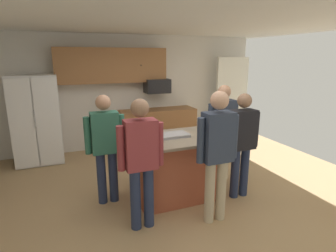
% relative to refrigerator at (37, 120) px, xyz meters
% --- Properties ---
extents(floor, '(7.04, 7.04, 0.00)m').
position_rel_refrigerator_xyz_m(floor, '(2.00, -2.38, -0.89)').
color(floor, tan).
rests_on(floor, ground).
extents(ceiling, '(7.04, 7.04, 0.00)m').
position_rel_refrigerator_xyz_m(ceiling, '(2.00, -2.38, 1.71)').
color(ceiling, white).
extents(back_wall, '(6.40, 0.10, 2.60)m').
position_rel_refrigerator_xyz_m(back_wall, '(2.00, 0.42, 0.41)').
color(back_wall, silver).
rests_on(back_wall, ground).
extents(french_door_window_panel, '(0.90, 0.06, 2.00)m').
position_rel_refrigerator_xyz_m(french_door_window_panel, '(4.60, 0.02, 0.21)').
color(french_door_window_panel, white).
rests_on(french_door_window_panel, ground).
extents(cabinet_run_upper, '(2.40, 0.38, 0.75)m').
position_rel_refrigerator_xyz_m(cabinet_run_upper, '(1.60, 0.22, 1.04)').
color(cabinet_run_upper, '#936038').
extents(cabinet_run_lower, '(1.80, 0.63, 0.90)m').
position_rel_refrigerator_xyz_m(cabinet_run_lower, '(2.60, 0.10, -0.44)').
color(cabinet_run_lower, '#936038').
rests_on(cabinet_run_lower, ground).
extents(refrigerator, '(0.89, 0.76, 1.78)m').
position_rel_refrigerator_xyz_m(refrigerator, '(0.00, 0.00, 0.00)').
color(refrigerator, white).
rests_on(refrigerator, ground).
extents(microwave_over_range, '(0.56, 0.40, 0.32)m').
position_rel_refrigerator_xyz_m(microwave_over_range, '(2.60, 0.12, 0.56)').
color(microwave_over_range, black).
extents(kitchen_island, '(1.36, 0.95, 0.95)m').
position_rel_refrigerator_xyz_m(kitchen_island, '(2.03, -2.33, -0.41)').
color(kitchen_island, '#9E4C33').
rests_on(kitchen_island, ground).
extents(person_guest_by_door, '(0.57, 0.22, 1.66)m').
position_rel_refrigerator_xyz_m(person_guest_by_door, '(3.01, -2.08, 0.07)').
color(person_guest_by_door, tan).
rests_on(person_guest_by_door, ground).
extents(person_guest_right, '(0.57, 0.23, 1.72)m').
position_rel_refrigerator_xyz_m(person_guest_right, '(2.26, -3.14, 0.11)').
color(person_guest_right, tan).
rests_on(person_guest_right, ground).
extents(person_elder_center, '(0.57, 0.22, 1.61)m').
position_rel_refrigerator_xyz_m(person_elder_center, '(1.03, -2.14, 0.03)').
color(person_elder_center, '#232D4C').
rests_on(person_elder_center, ground).
extents(person_guest_left, '(0.57, 0.22, 1.60)m').
position_rel_refrigerator_xyz_m(person_guest_left, '(2.95, -2.71, 0.03)').
color(person_guest_left, '#232D4C').
rests_on(person_guest_left, ground).
extents(person_host_foreground, '(0.57, 0.22, 1.65)m').
position_rel_refrigerator_xyz_m(person_host_foreground, '(1.33, -2.94, 0.06)').
color(person_host_foreground, '#232D4C').
rests_on(person_host_foreground, ground).
extents(tumbler_amber, '(0.07, 0.07, 0.13)m').
position_rel_refrigerator_xyz_m(tumbler_amber, '(1.61, -2.07, 0.13)').
color(tumbler_amber, black).
rests_on(tumbler_amber, kitchen_island).
extents(glass_dark_ale, '(0.06, 0.06, 0.17)m').
position_rel_refrigerator_xyz_m(glass_dark_ale, '(1.52, -2.34, 0.14)').
color(glass_dark_ale, black).
rests_on(glass_dark_ale, kitchen_island).
extents(glass_short_whisky, '(0.06, 0.06, 0.16)m').
position_rel_refrigerator_xyz_m(glass_short_whisky, '(2.41, -2.65, 0.14)').
color(glass_short_whisky, black).
rests_on(glass_short_whisky, kitchen_island).
extents(serving_tray, '(0.44, 0.30, 0.04)m').
position_rel_refrigerator_xyz_m(serving_tray, '(2.02, -2.28, 0.08)').
color(serving_tray, '#B7B7BC').
rests_on(serving_tray, kitchen_island).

